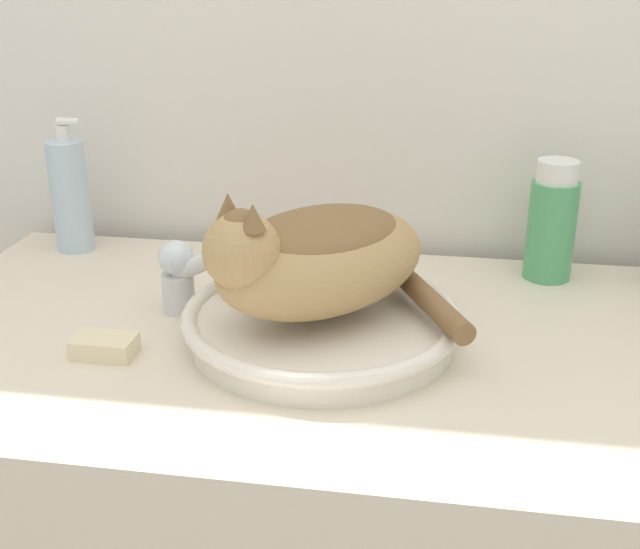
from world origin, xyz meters
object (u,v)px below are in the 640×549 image
(cat, at_px, (317,255))
(mouthwash_bottle, at_px, (552,223))
(soap_bar, at_px, (105,346))
(soap_pump_bottle, at_px, (70,195))
(faucet, at_px, (186,271))

(cat, relative_size, mouthwash_bottle, 1.96)
(cat, height_order, soap_bar, cat)
(cat, bearing_deg, soap_bar, -30.84)
(cat, xyz_separation_m, mouthwash_bottle, (0.30, 0.26, -0.03))
(mouthwash_bottle, distance_m, soap_pump_bottle, 0.75)
(soap_pump_bottle, bearing_deg, soap_bar, -60.14)
(cat, bearing_deg, faucet, -65.14)
(cat, relative_size, soap_bar, 4.71)
(faucet, distance_m, mouthwash_bottle, 0.53)
(faucet, distance_m, soap_bar, 0.15)
(mouthwash_bottle, relative_size, soap_bar, 2.41)
(soap_pump_bottle, bearing_deg, cat, -30.92)
(cat, bearing_deg, mouthwash_bottle, 173.57)
(faucet, relative_size, mouthwash_bottle, 0.80)
(mouthwash_bottle, height_order, soap_pump_bottle, soap_pump_bottle)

